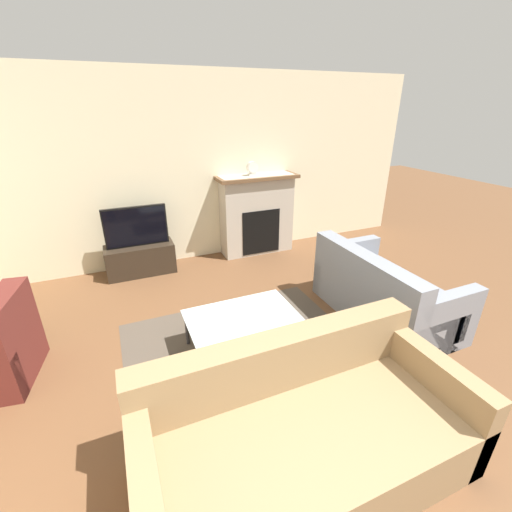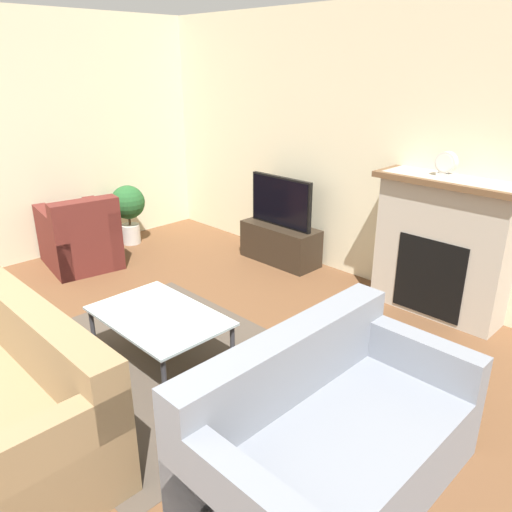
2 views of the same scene
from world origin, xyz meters
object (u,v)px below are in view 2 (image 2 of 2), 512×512
object	(u,v)px
tv	(281,202)
armchair_by_window	(80,240)
coffee_table	(159,318)
potted_plant	(128,207)
mantel_clock	(446,164)
couch_loveseat	(328,439)

from	to	relation	value
tv	armchair_by_window	distance (m)	2.28
armchair_by_window	coffee_table	world-z (taller)	armchair_by_window
potted_plant	mantel_clock	size ratio (longest dim) A/B	3.54
potted_plant	mantel_clock	distance (m)	3.76
couch_loveseat	mantel_clock	distance (m)	2.62
tv	armchair_by_window	size ratio (longest dim) A/B	0.87
tv	coffee_table	world-z (taller)	tv
tv	potted_plant	xyz separation A→B (m)	(-1.75, -0.88, -0.24)
couch_loveseat	coffee_table	xyz separation A→B (m)	(-1.65, 0.07, 0.06)
potted_plant	mantel_clock	bearing A→B (deg)	15.51
mantel_clock	tv	bearing A→B (deg)	-176.95
potted_plant	mantel_clock	world-z (taller)	mantel_clock
couch_loveseat	armchair_by_window	world-z (taller)	same
coffee_table	tv	bearing A→B (deg)	108.70
coffee_table	mantel_clock	distance (m)	2.67
couch_loveseat	potted_plant	world-z (taller)	couch_loveseat
potted_plant	mantel_clock	xyz separation A→B (m)	(3.52, 0.98, 0.89)
potted_plant	armchair_by_window	bearing A→B (deg)	-71.97
coffee_table	mantel_clock	bearing A→B (deg)	65.07
couch_loveseat	armchair_by_window	xyz separation A→B (m)	(-3.87, 0.55, 0.01)
tv	potted_plant	bearing A→B (deg)	-153.25
tv	mantel_clock	xyz separation A→B (m)	(1.77, 0.09, 0.65)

